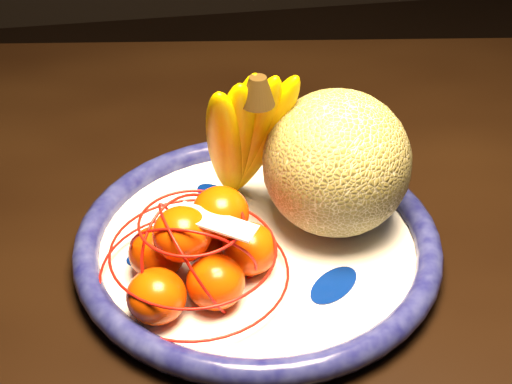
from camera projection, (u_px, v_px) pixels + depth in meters
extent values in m
cube|color=black|center=(462.00, 238.00, 0.82)|extent=(1.56, 1.06, 0.04)
cylinder|color=white|center=(258.00, 250.00, 0.77)|extent=(0.32, 0.32, 0.01)
torus|color=#05053C|center=(258.00, 241.00, 0.76)|extent=(0.36, 0.36, 0.03)
cylinder|color=white|center=(258.00, 253.00, 0.77)|extent=(0.16, 0.16, 0.00)
ellipsoid|color=navy|center=(334.00, 285.00, 0.72)|extent=(0.13, 0.13, 0.00)
ellipsoid|color=navy|center=(217.00, 196.00, 0.83)|extent=(0.11, 0.12, 0.00)
ellipsoid|color=navy|center=(151.00, 255.00, 0.75)|extent=(0.11, 0.08, 0.00)
sphere|color=olive|center=(337.00, 163.00, 0.75)|extent=(0.14, 0.14, 0.14)
ellipsoid|color=#DABD01|center=(227.00, 139.00, 0.75)|extent=(0.06, 0.11, 0.17)
ellipsoid|color=#DABD01|center=(236.00, 136.00, 0.75)|extent=(0.04, 0.10, 0.18)
ellipsoid|color=#DABD01|center=(243.00, 132.00, 0.76)|extent=(0.06, 0.10, 0.18)
ellipsoid|color=#DABD01|center=(252.00, 132.00, 0.76)|extent=(0.08, 0.10, 0.18)
ellipsoid|color=#DABD01|center=(261.00, 131.00, 0.76)|extent=(0.10, 0.10, 0.17)
cone|color=black|center=(243.00, 60.00, 0.71)|extent=(0.03, 0.03, 0.03)
ellipsoid|color=#F44000|center=(157.00, 296.00, 0.67)|extent=(0.05, 0.05, 0.05)
ellipsoid|color=#F44000|center=(216.00, 282.00, 0.69)|extent=(0.05, 0.05, 0.05)
ellipsoid|color=#F44000|center=(249.00, 249.00, 0.72)|extent=(0.05, 0.05, 0.05)
ellipsoid|color=#F44000|center=(157.00, 253.00, 0.72)|extent=(0.05, 0.05, 0.05)
ellipsoid|color=#F44000|center=(210.00, 230.00, 0.74)|extent=(0.05, 0.05, 0.05)
ellipsoid|color=#F44000|center=(182.00, 234.00, 0.68)|extent=(0.05, 0.05, 0.05)
ellipsoid|color=#F44000|center=(220.00, 213.00, 0.70)|extent=(0.05, 0.05, 0.05)
torus|color=red|center=(195.00, 272.00, 0.71)|extent=(0.22, 0.22, 0.00)
torus|color=red|center=(193.00, 250.00, 0.70)|extent=(0.19, 0.19, 0.00)
torus|color=red|center=(191.00, 222.00, 0.68)|extent=(0.12, 0.12, 0.00)
torus|color=red|center=(194.00, 258.00, 0.70)|extent=(0.12, 0.12, 0.11)
torus|color=red|center=(194.00, 258.00, 0.70)|extent=(0.07, 0.12, 0.11)
torus|color=red|center=(194.00, 258.00, 0.70)|extent=(0.13, 0.09, 0.11)
cube|color=white|center=(215.00, 222.00, 0.67)|extent=(0.08, 0.06, 0.01)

